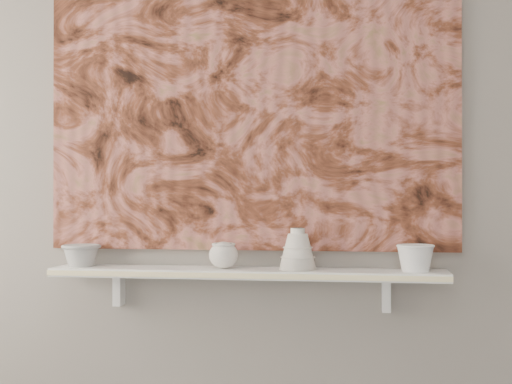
% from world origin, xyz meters
% --- Properties ---
extents(wall_back, '(3.60, 0.00, 3.60)m').
position_xyz_m(wall_back, '(0.00, 1.60, 1.35)').
color(wall_back, gray).
rests_on(wall_back, floor).
extents(shelf, '(1.40, 0.18, 0.03)m').
position_xyz_m(shelf, '(0.00, 1.51, 0.92)').
color(shelf, white).
rests_on(shelf, wall_back).
extents(shelf_stripe, '(1.40, 0.01, 0.02)m').
position_xyz_m(shelf_stripe, '(0.00, 1.41, 0.92)').
color(shelf_stripe, '#F7E7A5').
rests_on(shelf_stripe, shelf).
extents(bracket_left, '(0.03, 0.06, 0.12)m').
position_xyz_m(bracket_left, '(-0.49, 1.57, 0.84)').
color(bracket_left, white).
rests_on(bracket_left, wall_back).
extents(bracket_right, '(0.03, 0.06, 0.12)m').
position_xyz_m(bracket_right, '(0.49, 1.57, 0.84)').
color(bracket_right, white).
rests_on(bracket_right, wall_back).
extents(painting, '(1.50, 0.02, 1.10)m').
position_xyz_m(painting, '(0.00, 1.59, 1.54)').
color(painting, brown).
rests_on(painting, wall_back).
extents(house_motif, '(0.09, 0.00, 0.08)m').
position_xyz_m(house_motif, '(0.45, 1.57, 1.23)').
color(house_motif, black).
rests_on(house_motif, painting).
extents(bowl_grey, '(0.17, 0.17, 0.08)m').
position_xyz_m(bowl_grey, '(-0.61, 1.51, 0.97)').
color(bowl_grey, '#979795').
rests_on(bowl_grey, shelf).
extents(cup_cream, '(0.11, 0.11, 0.09)m').
position_xyz_m(cup_cream, '(-0.08, 1.51, 0.98)').
color(cup_cream, silver).
rests_on(cup_cream, shelf).
extents(bell_vessel, '(0.17, 0.17, 0.15)m').
position_xyz_m(bell_vessel, '(0.18, 1.51, 1.00)').
color(bell_vessel, silver).
rests_on(bell_vessel, shelf).
extents(bowl_white, '(0.13, 0.13, 0.09)m').
position_xyz_m(bowl_white, '(0.59, 1.51, 0.98)').
color(bowl_white, silver).
rests_on(bowl_white, shelf).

